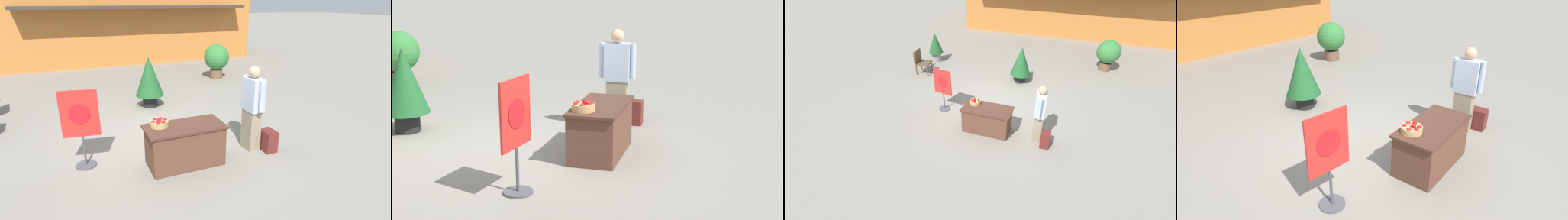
% 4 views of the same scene
% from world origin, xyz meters
% --- Properties ---
extents(ground_plane, '(120.00, 120.00, 0.00)m').
position_xyz_m(ground_plane, '(0.00, 0.00, 0.00)').
color(ground_plane, gray).
extents(display_table, '(1.40, 0.70, 0.74)m').
position_xyz_m(display_table, '(0.22, -1.37, 0.37)').
color(display_table, brown).
rests_on(display_table, ground_plane).
extents(apple_basket, '(0.32, 0.32, 0.16)m').
position_xyz_m(apple_basket, '(-0.19, -1.23, 0.81)').
color(apple_basket, tan).
rests_on(apple_basket, display_table).
extents(person_visitor, '(0.28, 0.61, 1.67)m').
position_xyz_m(person_visitor, '(1.65, -1.29, 0.85)').
color(person_visitor, gray).
rests_on(person_visitor, ground_plane).
extents(backpack, '(0.24, 0.34, 0.42)m').
position_xyz_m(backpack, '(1.92, -1.51, 0.21)').
color(backpack, maroon).
rests_on(backpack, ground_plane).
extents(poster_board, '(0.63, 0.36, 1.41)m').
position_xyz_m(poster_board, '(-1.45, -0.76, 0.79)').
color(poster_board, '#4C4C51').
rests_on(poster_board, ground_plane).
extents(patio_chair, '(0.59, 0.59, 0.95)m').
position_xyz_m(patio_chair, '(-3.56, 1.46, 0.52)').
color(patio_chair, brown).
rests_on(patio_chair, ground_plane).
extents(potted_plant_near_left, '(0.94, 0.94, 1.28)m').
position_xyz_m(potted_plant_near_left, '(3.64, 4.26, 0.75)').
color(potted_plant_near_left, brown).
rests_on(potted_plant_near_left, ground_plane).
extents(potted_plant_near_right, '(0.63, 0.63, 1.29)m').
position_xyz_m(potted_plant_near_right, '(-3.56, 2.76, 0.74)').
color(potted_plant_near_right, gray).
rests_on(potted_plant_near_right, ground_plane).
extents(potted_plant_far_right, '(0.77, 0.77, 1.41)m').
position_xyz_m(potted_plant_far_right, '(0.46, 2.00, 0.81)').
color(potted_plant_far_right, black).
rests_on(potted_plant_far_right, ground_plane).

